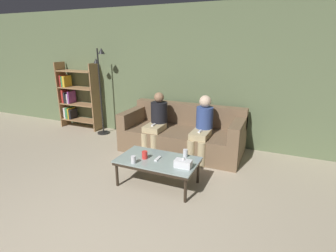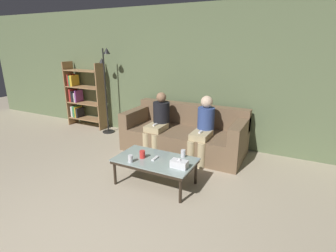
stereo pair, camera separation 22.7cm
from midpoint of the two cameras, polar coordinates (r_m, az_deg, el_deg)
wall_back at (r=5.11m, az=4.36°, el=10.68°), size 12.00×0.06×2.60m
couch at (r=4.83m, az=1.90°, el=-1.90°), size 2.17×0.97×0.82m
coffee_table at (r=3.66m, az=-4.03°, el=-7.81°), size 1.11×0.63×0.39m
cup_near_left at (r=3.66m, az=-6.88°, el=-6.28°), size 0.08×0.08×0.11m
cup_near_right at (r=3.55m, az=-9.39°, el=-7.25°), size 0.06×0.06×0.10m
cup_far_center at (r=3.70m, az=2.03°, el=-5.94°), size 0.07×0.07×0.11m
tissue_box at (r=3.40m, az=1.39°, el=-8.20°), size 0.22×0.12×0.13m
game_remote at (r=3.64m, az=-4.05°, el=-7.12°), size 0.04×0.15×0.02m
bookshelf at (r=6.49m, az=-20.57°, el=5.90°), size 0.99×0.32×1.50m
standing_lamp at (r=5.75m, az=-15.58°, el=9.05°), size 0.31×0.26×1.82m
seated_person_left_end at (r=4.73m, az=-3.85°, el=1.05°), size 0.31×0.62×1.07m
seated_person_mid_left at (r=4.41m, az=6.01°, el=-0.21°), size 0.31×0.63×1.09m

